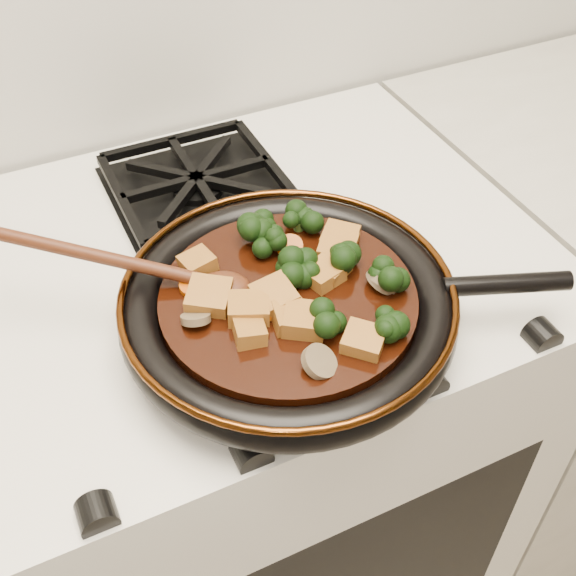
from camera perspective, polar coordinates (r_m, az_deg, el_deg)
name	(u,v)px	position (r m, az deg, el deg)	size (l,w,h in m)	color
stove	(250,452)	(1.25, -3.03, -12.83)	(0.76, 0.60, 0.90)	silver
burner_grate_front	(284,318)	(0.81, -0.33, -2.42)	(0.23, 0.23, 0.03)	black
burner_grate_back	(197,184)	(1.00, -7.19, 8.15)	(0.23, 0.23, 0.03)	black
skillet	(290,305)	(0.78, 0.14, -1.37)	(0.47, 0.36, 0.05)	black
braising_sauce	(288,302)	(0.77, 0.00, -1.11)	(0.28, 0.28, 0.02)	black
tofu_cube_0	(364,341)	(0.72, 5.99, -4.21)	(0.04, 0.04, 0.02)	#945E22
tofu_cube_1	(209,298)	(0.76, -6.25, -0.77)	(0.04, 0.04, 0.02)	#945E22
tofu_cube_2	(275,298)	(0.75, -1.04, -0.78)	(0.04, 0.04, 0.02)	#945E22
tofu_cube_3	(323,275)	(0.78, 2.79, 1.02)	(0.04, 0.04, 0.02)	#945E22
tofu_cube_4	(290,318)	(0.73, 0.13, -2.39)	(0.04, 0.03, 0.02)	#945E22
tofu_cube_5	(331,269)	(0.79, 3.39, 1.52)	(0.04, 0.03, 0.02)	#945E22
tofu_cube_6	(198,263)	(0.80, -7.15, 1.94)	(0.03, 0.03, 0.02)	#945E22
tofu_cube_7	(249,332)	(0.72, -3.06, -3.46)	(0.04, 0.03, 0.02)	#945E22
tofu_cube_8	(249,310)	(0.74, -3.13, -1.71)	(0.04, 0.04, 0.02)	#945E22
tofu_cube_9	(305,321)	(0.73, 1.32, -2.63)	(0.04, 0.04, 0.02)	#945E22
tofu_cube_10	(340,239)	(0.83, 4.12, 3.87)	(0.04, 0.04, 0.02)	#945E22
tofu_cube_11	(337,249)	(0.81, 3.90, 3.11)	(0.04, 0.04, 0.02)	#945E22
broccoli_floret_0	(385,326)	(0.73, 7.64, -3.00)	(0.06, 0.06, 0.05)	black
broccoli_floret_1	(348,257)	(0.80, 4.79, 2.43)	(0.06, 0.06, 0.05)	black
broccoli_floret_2	(299,271)	(0.78, 0.85, 1.34)	(0.06, 0.06, 0.05)	black
broccoli_floret_3	(382,280)	(0.78, 7.41, 0.66)	(0.06, 0.06, 0.05)	black
broccoli_floret_4	(326,326)	(0.72, 3.01, -3.04)	(0.06, 0.06, 0.05)	black
broccoli_floret_5	(299,223)	(0.84, 0.89, 5.18)	(0.06, 0.06, 0.05)	black
broccoli_floret_6	(260,230)	(0.83, -2.20, 4.61)	(0.06, 0.06, 0.06)	black
broccoli_floret_7	(265,241)	(0.81, -1.86, 3.76)	(0.06, 0.06, 0.06)	black
carrot_coin_0	(319,275)	(0.78, 2.45, 1.01)	(0.03, 0.03, 0.01)	#A53D04
carrot_coin_1	(192,286)	(0.78, -7.61, 0.13)	(0.03, 0.03, 0.01)	#A53D04
carrot_coin_2	(260,314)	(0.74, -2.22, -2.10)	(0.03, 0.03, 0.01)	#A53D04
carrot_coin_3	(321,325)	(0.73, 2.66, -2.97)	(0.03, 0.03, 0.01)	#A53D04
carrot_coin_4	(290,247)	(0.82, 0.16, 3.26)	(0.03, 0.03, 0.01)	#A53D04
mushroom_slice_0	(383,282)	(0.78, 7.49, 0.44)	(0.04, 0.04, 0.01)	brown
mushroom_slice_1	(319,362)	(0.70, 2.50, -5.85)	(0.04, 0.04, 0.01)	brown
mushroom_slice_2	(196,318)	(0.74, -7.30, -2.39)	(0.03, 0.03, 0.01)	brown
mushroom_slice_3	(382,280)	(0.78, 7.43, 0.60)	(0.04, 0.04, 0.01)	brown
wooden_spoon	(146,267)	(0.78, -11.16, 1.63)	(0.16, 0.11, 0.28)	#431D0E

